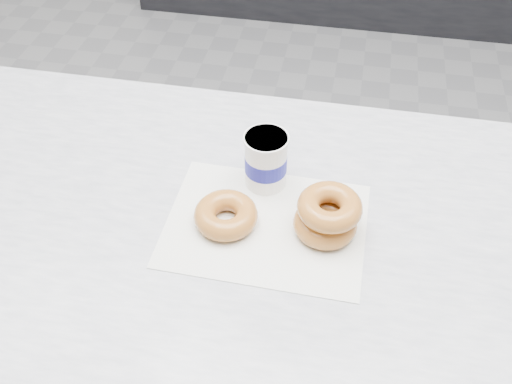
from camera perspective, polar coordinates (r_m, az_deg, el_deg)
ground at (r=2.05m, az=4.69°, el=-8.02°), size 5.00×5.00×0.00m
counter at (r=1.34m, az=2.41°, el=-16.58°), size 3.06×0.76×0.90m
wax_paper at (r=0.98m, az=0.99°, el=-3.30°), size 0.34×0.27×0.00m
donut_single at (r=0.97m, az=-3.04°, el=-2.32°), size 0.14×0.14×0.04m
donut_stack at (r=0.95m, az=7.15°, el=-2.33°), size 0.14×0.14×0.08m
coffee_cup at (r=1.02m, az=0.99°, el=3.19°), size 0.10×0.10×0.11m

